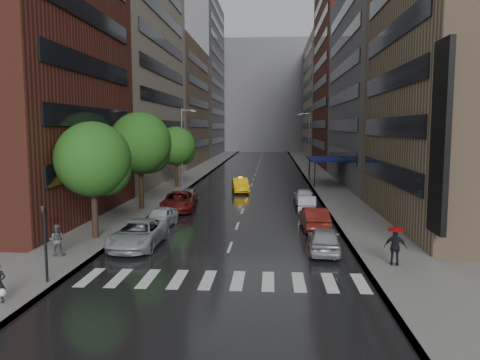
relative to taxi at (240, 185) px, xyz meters
name	(u,v)px	position (x,y,z in m)	size (l,w,h in m)	color
ground	(223,267)	(0.96, -27.52, -0.77)	(220.00, 220.00, 0.00)	gray
road	(256,172)	(0.96, 22.48, -0.77)	(14.00, 140.00, 0.01)	black
sidewalk_left	(199,172)	(-8.04, 22.48, -0.70)	(4.00, 140.00, 0.15)	gray
sidewalk_right	(314,172)	(9.96, 22.48, -0.70)	(4.00, 140.00, 0.15)	gray
crosswalk	(223,280)	(1.16, -29.52, -0.76)	(13.15, 2.80, 0.01)	silver
buildings_left	(172,75)	(-14.04, 31.27, 15.22)	(8.00, 108.00, 38.00)	maroon
buildings_right	(348,79)	(15.96, 29.18, 14.26)	(8.05, 109.10, 36.00)	#937A5B
building_far	(264,97)	(0.96, 90.48, 15.23)	(40.00, 14.00, 32.00)	slate
tree_near	(93,159)	(-7.64, -22.24, 4.29)	(4.65, 4.65, 7.41)	#382619
tree_mid	(140,143)	(-7.64, -11.72, 4.91)	(5.21, 5.21, 8.31)	#382619
tree_far	(176,146)	(-7.64, 3.04, 4.09)	(4.47, 4.47, 7.12)	#382619
taxi	(240,185)	(0.00, 0.00, 0.00)	(1.63, 4.69, 1.54)	yellow
parked_cars_left	(167,211)	(-4.44, -16.24, -0.01)	(3.14, 21.65, 1.60)	#A0A3A9
parked_cars_right	(311,212)	(6.36, -15.73, -0.03)	(2.06, 21.31, 1.56)	#98999D
ped_black_umbrella	(57,233)	(-8.12, -26.48, 0.61)	(0.96, 0.98, 2.09)	#525157
ped_red_umbrella	(396,242)	(9.59, -27.06, 0.56)	(1.16, 0.82, 2.01)	black
traffic_light	(45,236)	(-6.64, -30.66, 1.46)	(0.18, 0.15, 3.45)	black
street_lamp_left	(183,146)	(-6.76, 2.48, 4.12)	(1.74, 0.22, 9.00)	gray
street_lamp_right	(309,142)	(8.68, 17.48, 4.12)	(1.74, 0.22, 9.00)	gray
awning	(325,159)	(9.95, 7.48, 2.36)	(4.00, 8.00, 3.12)	navy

